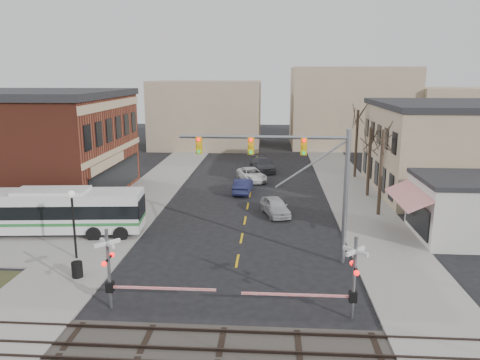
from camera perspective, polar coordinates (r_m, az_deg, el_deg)
name	(u,v)px	position (r m, az deg, el deg)	size (l,w,h in m)	color
ground	(235,275)	(26.76, -0.66, -11.50)	(160.00, 160.00, 0.00)	black
sidewalk_west	(155,187)	(47.06, -10.30, -0.86)	(5.00, 60.00, 0.12)	gray
sidewalk_east	(349,190)	(46.26, 13.18, -1.23)	(5.00, 60.00, 0.12)	gray
ballast_strip	(218,359)	(19.76, -2.64, -20.97)	(160.00, 5.00, 0.06)	#332D28
rail_tracks	(218,357)	(19.71, -2.64, -20.76)	(160.00, 3.91, 0.14)	#2D231E
awning_shop	(479,208)	(35.42, 27.10, -3.10)	(9.74, 6.20, 4.30)	beige
tree_east_a	(381,173)	(38.05, 16.80, 0.86)	(0.28, 0.28, 6.75)	#382B21
tree_east_b	(369,162)	(43.91, 15.47, 2.19)	(0.28, 0.28, 6.30)	#382B21
tree_east_c	(356,144)	(51.63, 14.00, 4.31)	(0.28, 0.28, 7.20)	#382B21
transit_bus	(54,211)	(34.85, -21.78, -3.50)	(12.37, 3.80, 3.14)	silver
traffic_signal_mast	(299,168)	(27.08, 7.26, 1.45)	(9.77, 0.30, 8.00)	gray
rr_crossing_west	(118,270)	(23.21, -14.69, -10.57)	(5.60, 1.36, 4.00)	gray
rr_crossing_east	(344,279)	(22.12, 12.60, -11.65)	(5.60, 1.36, 4.00)	gray
street_lamp	(73,210)	(29.46, -19.73, -3.46)	(0.44, 0.44, 4.21)	black
trash_bin	(77,270)	(27.55, -19.23, -10.27)	(0.60, 0.60, 0.86)	black
car_a	(275,206)	(37.40, 4.32, -3.22)	(1.67, 4.15, 1.42)	#AAAAAF
car_b	(243,186)	(44.08, 0.36, -0.71)	(1.50, 4.30, 1.42)	#181B3D
car_c	(252,175)	(49.12, 1.44, 0.66)	(2.25, 4.88, 1.36)	white
car_d	(263,165)	(54.17, 2.78, 1.88)	(2.12, 5.23, 1.52)	#434348
pedestrian_near	(114,225)	(32.89, -15.14, -5.29)	(0.68, 0.44, 1.86)	brown
pedestrian_far	(115,216)	(35.20, -14.99, -4.31)	(0.77, 0.60, 1.59)	#2D2E4F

